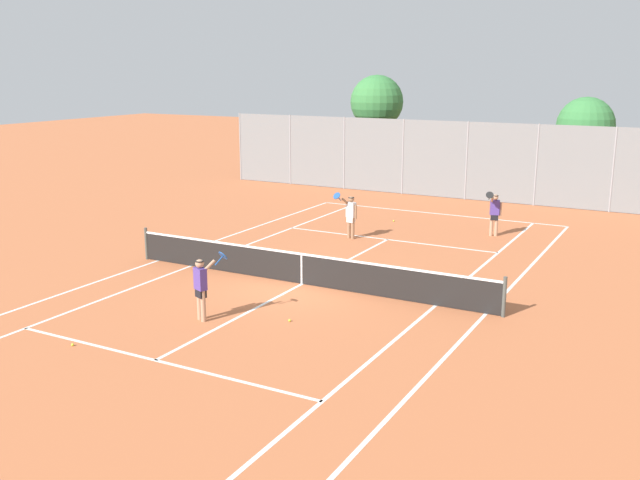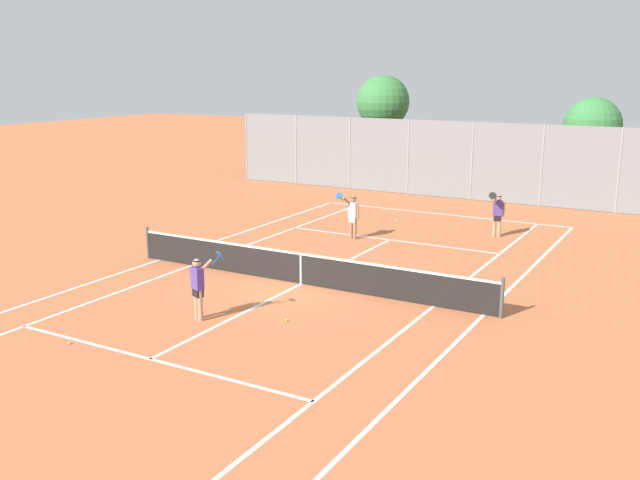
{
  "view_description": "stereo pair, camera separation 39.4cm",
  "coord_description": "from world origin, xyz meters",
  "px_view_note": "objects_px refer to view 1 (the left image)",
  "views": [
    {
      "loc": [
        10.06,
        -17.41,
        6.21
      ],
      "look_at": [
        -0.2,
        1.5,
        1.0
      ],
      "focal_mm": 40.0,
      "sensor_mm": 36.0,
      "label": 1
    },
    {
      "loc": [
        10.4,
        -17.22,
        6.21
      ],
      "look_at": [
        -0.2,
        1.5,
        1.0
      ],
      "focal_mm": 40.0,
      "sensor_mm": 36.0,
      "label": 2
    }
  ],
  "objects_px": {
    "loose_tennis_ball_1": "(72,345)",
    "loose_tennis_ball_3": "(290,320)",
    "player_far_left": "(351,214)",
    "tennis_net": "(302,268)",
    "player_near_side": "(201,285)",
    "tree_behind_left": "(377,103)",
    "tree_behind_right": "(584,127)",
    "loose_tennis_ball_0": "(394,221)",
    "player_far_right": "(494,212)"
  },
  "relations": [
    {
      "from": "player_far_left",
      "to": "tennis_net",
      "type": "bearing_deg",
      "value": -77.68
    },
    {
      "from": "loose_tennis_ball_0",
      "to": "player_far_left",
      "type": "bearing_deg",
      "value": -94.13
    },
    {
      "from": "player_far_right",
      "to": "tree_behind_left",
      "type": "xyz_separation_m",
      "value": [
        -9.4,
        10.14,
        3.4
      ]
    },
    {
      "from": "loose_tennis_ball_3",
      "to": "tree_behind_left",
      "type": "distance_m",
      "value": 23.51
    },
    {
      "from": "player_far_left",
      "to": "loose_tennis_ball_1",
      "type": "relative_size",
      "value": 26.88
    },
    {
      "from": "loose_tennis_ball_3",
      "to": "tree_behind_right",
      "type": "bearing_deg",
      "value": 81.41
    },
    {
      "from": "player_far_left",
      "to": "loose_tennis_ball_3",
      "type": "relative_size",
      "value": 26.88
    },
    {
      "from": "loose_tennis_ball_0",
      "to": "loose_tennis_ball_3",
      "type": "xyz_separation_m",
      "value": [
        2.35,
        -12.35,
        0.0
      ]
    },
    {
      "from": "player_far_left",
      "to": "loose_tennis_ball_1",
      "type": "distance_m",
      "value": 12.63
    },
    {
      "from": "loose_tennis_ball_0",
      "to": "loose_tennis_ball_1",
      "type": "relative_size",
      "value": 1.0
    },
    {
      "from": "player_far_right",
      "to": "loose_tennis_ball_0",
      "type": "relative_size",
      "value": 26.88
    },
    {
      "from": "loose_tennis_ball_0",
      "to": "tree_behind_right",
      "type": "bearing_deg",
      "value": 60.04
    },
    {
      "from": "player_far_left",
      "to": "tree_behind_left",
      "type": "bearing_deg",
      "value": 110.21
    },
    {
      "from": "tree_behind_left",
      "to": "loose_tennis_ball_3",
      "type": "bearing_deg",
      "value": -71.26
    },
    {
      "from": "loose_tennis_ball_0",
      "to": "tennis_net",
      "type": "bearing_deg",
      "value": -83.78
    },
    {
      "from": "player_far_left",
      "to": "loose_tennis_ball_0",
      "type": "distance_m",
      "value": 3.67
    },
    {
      "from": "player_far_right",
      "to": "loose_tennis_ball_3",
      "type": "relative_size",
      "value": 26.88
    },
    {
      "from": "player_far_right",
      "to": "loose_tennis_ball_0",
      "type": "distance_m",
      "value": 4.46
    },
    {
      "from": "loose_tennis_ball_1",
      "to": "loose_tennis_ball_3",
      "type": "height_order",
      "value": "same"
    },
    {
      "from": "loose_tennis_ball_0",
      "to": "tree_behind_right",
      "type": "xyz_separation_m",
      "value": [
        5.71,
        9.91,
        3.38
      ]
    },
    {
      "from": "tennis_net",
      "to": "player_near_side",
      "type": "bearing_deg",
      "value": -99.74
    },
    {
      "from": "tennis_net",
      "to": "tree_behind_right",
      "type": "distance_m",
      "value": 20.11
    },
    {
      "from": "player_near_side",
      "to": "player_far_right",
      "type": "height_order",
      "value": "same"
    },
    {
      "from": "loose_tennis_ball_1",
      "to": "tree_behind_left",
      "type": "height_order",
      "value": "tree_behind_left"
    },
    {
      "from": "tree_behind_left",
      "to": "player_far_left",
      "type": "bearing_deg",
      "value": -69.79
    },
    {
      "from": "player_near_side",
      "to": "loose_tennis_ball_1",
      "type": "xyz_separation_m",
      "value": [
        -1.56,
        -2.8,
        -0.89
      ]
    },
    {
      "from": "player_far_right",
      "to": "tennis_net",
      "type": "bearing_deg",
      "value": -110.45
    },
    {
      "from": "player_far_right",
      "to": "tree_behind_left",
      "type": "distance_m",
      "value": 14.25
    },
    {
      "from": "player_far_left",
      "to": "loose_tennis_ball_3",
      "type": "bearing_deg",
      "value": -73.5
    },
    {
      "from": "player_near_side",
      "to": "player_far_right",
      "type": "xyz_separation_m",
      "value": [
        3.96,
        12.72,
        0.0
      ]
    },
    {
      "from": "tree_behind_right",
      "to": "loose_tennis_ball_1",
      "type": "bearing_deg",
      "value": -104.88
    },
    {
      "from": "player_near_side",
      "to": "player_far_left",
      "type": "relative_size",
      "value": 1.0
    },
    {
      "from": "loose_tennis_ball_0",
      "to": "player_far_right",
      "type": "bearing_deg",
      "value": -7.85
    },
    {
      "from": "loose_tennis_ball_1",
      "to": "loose_tennis_ball_3",
      "type": "distance_m",
      "value": 5.17
    },
    {
      "from": "tennis_net",
      "to": "loose_tennis_ball_1",
      "type": "bearing_deg",
      "value": -108.48
    },
    {
      "from": "loose_tennis_ball_0",
      "to": "loose_tennis_ball_1",
      "type": "height_order",
      "value": "same"
    },
    {
      "from": "loose_tennis_ball_3",
      "to": "player_near_side",
      "type": "bearing_deg",
      "value": -154.0
    },
    {
      "from": "player_near_side",
      "to": "tree_behind_left",
      "type": "xyz_separation_m",
      "value": [
        -5.44,
        22.86,
        3.4
      ]
    },
    {
      "from": "player_far_left",
      "to": "player_far_right",
      "type": "bearing_deg",
      "value": 32.81
    },
    {
      "from": "loose_tennis_ball_0",
      "to": "tree_behind_left",
      "type": "distance_m",
      "value": 11.64
    },
    {
      "from": "player_far_right",
      "to": "loose_tennis_ball_0",
      "type": "xyz_separation_m",
      "value": [
        -4.33,
        0.6,
        -0.89
      ]
    },
    {
      "from": "tennis_net",
      "to": "loose_tennis_ball_0",
      "type": "height_order",
      "value": "tennis_net"
    },
    {
      "from": "player_near_side",
      "to": "player_far_left",
      "type": "bearing_deg",
      "value": 93.63
    },
    {
      "from": "loose_tennis_ball_1",
      "to": "loose_tennis_ball_0",
      "type": "bearing_deg",
      "value": 85.74
    },
    {
      "from": "player_far_right",
      "to": "player_near_side",
      "type": "bearing_deg",
      "value": -107.3
    },
    {
      "from": "tennis_net",
      "to": "tree_behind_left",
      "type": "xyz_separation_m",
      "value": [
        -6.11,
        18.99,
        3.82
      ]
    },
    {
      "from": "player_far_left",
      "to": "loose_tennis_ball_1",
      "type": "height_order",
      "value": "player_far_left"
    },
    {
      "from": "player_near_side",
      "to": "loose_tennis_ball_1",
      "type": "relative_size",
      "value": 26.88
    },
    {
      "from": "player_near_side",
      "to": "loose_tennis_ball_1",
      "type": "bearing_deg",
      "value": -119.23
    },
    {
      "from": "tennis_net",
      "to": "player_near_side",
      "type": "xyz_separation_m",
      "value": [
        -0.67,
        -3.88,
        0.42
      ]
    }
  ]
}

